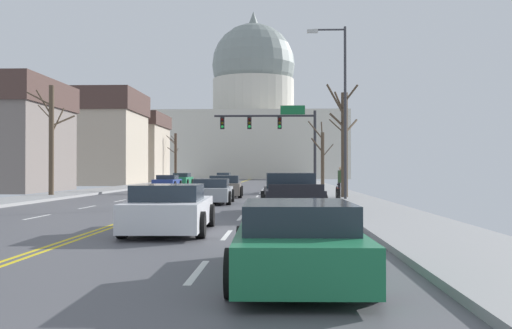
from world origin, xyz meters
TOP-DOWN VIEW (x-y plane):
  - ground at (0.00, -0.00)m, footprint 20.00×180.00m
  - signal_gantry at (4.73, 16.71)m, footprint 7.91×0.41m
  - street_lamp_right at (7.97, 1.62)m, footprint 2.01×0.24m
  - capitol_building at (0.00, 81.70)m, footprint 34.06×22.72m
  - sedan_near_00 at (5.35, 11.92)m, footprint 1.95×4.29m
  - sedan_near_01 at (1.60, 6.19)m, footprint 2.21×4.36m
  - sedan_near_02 at (1.58, -0.22)m, footprint 2.06×4.34m
  - pickup_truck_near_03 at (5.24, -6.82)m, footprint 2.36×5.82m
  - sedan_near_04 at (1.96, -13.10)m, footprint 2.22×4.68m
  - sedan_near_05 at (5.07, -19.39)m, footprint 2.04×4.66m
  - sedan_oncoming_00 at (-5.13, 23.13)m, footprint 2.07×4.51m
  - sedan_oncoming_01 at (-5.35, 32.17)m, footprint 1.96×4.67m
  - sedan_oncoming_02 at (-1.96, 42.98)m, footprint 1.98×4.54m
  - flank_building_00 at (-15.62, 45.26)m, footprint 11.67×10.19m
  - flank_building_01 at (-15.88, 14.06)m, footprint 8.45×10.02m
  - flank_building_02 at (-15.46, 32.97)m, footprint 10.97×10.10m
  - bare_tree_00 at (8.36, 3.53)m, footprint 1.98×2.24m
  - bare_tree_01 at (-8.65, 5.61)m, footprint 2.57×1.26m
  - bare_tree_02 at (7.79, 12.05)m, footprint 1.73×2.42m
  - bare_tree_03 at (-8.61, 46.57)m, footprint 1.53×2.23m
  - pedestrian_00 at (8.32, 4.92)m, footprint 0.35×0.34m
  - bicycle_parked at (7.61, -0.49)m, footprint 0.12×1.77m

SIDE VIEW (x-z plane):
  - ground at x=0.00m, z-range -0.08..0.12m
  - bicycle_parked at x=7.61m, z-range 0.06..0.91m
  - sedan_oncoming_00 at x=-5.13m, z-range -0.02..1.13m
  - sedan_near_02 at x=1.58m, z-range -0.04..1.15m
  - sedan_near_05 at x=5.07m, z-range -0.02..1.14m
  - sedan_near_00 at x=5.35m, z-range -0.04..1.22m
  - sedan_oncoming_02 at x=-1.96m, z-range -0.03..1.21m
  - sedan_near_04 at x=1.96m, z-range -0.04..1.22m
  - sedan_oncoming_01 at x=-5.35m, z-range -0.03..1.24m
  - sedan_near_01 at x=1.60m, z-range -0.04..1.25m
  - pickup_truck_near_03 at x=5.24m, z-range -0.06..1.44m
  - pedestrian_00 at x=8.32m, z-range 0.23..1.89m
  - bare_tree_02 at x=7.79m, z-range -0.02..4.94m
  - bare_tree_00 at x=8.36m, z-range 0.17..6.25m
  - bare_tree_03 at x=-8.61m, z-range 0.24..6.44m
  - bare_tree_01 at x=-8.65m, z-range 0.32..6.80m
  - flank_building_01 at x=-15.88m, z-range 0.06..8.32m
  - flank_building_00 at x=-15.62m, z-range 0.05..8.77m
  - signal_gantry at x=4.73m, z-range 1.56..8.01m
  - flank_building_02 at x=-15.46m, z-range 0.07..10.01m
  - street_lamp_right at x=7.97m, z-range 0.85..9.67m
  - capitol_building at x=0.00m, z-range -4.78..26.95m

